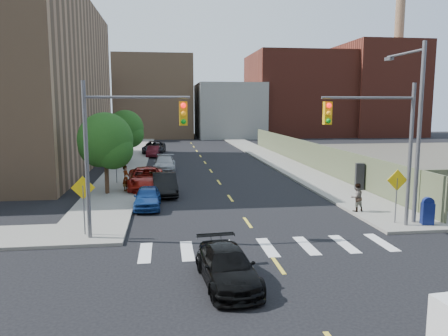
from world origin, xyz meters
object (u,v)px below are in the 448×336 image
object	(u,v)px
parked_car_white	(165,163)
parked_car_grey	(154,148)
parked_car_blue	(147,197)
parked_car_black	(165,184)
pedestrian_west	(126,178)
mailbox	(428,211)
parked_car_red	(146,178)
payphone	(359,176)
pedestrian_east	(357,197)
parked_car_silver	(165,163)
parked_car_maroon	(153,151)
black_sedan	(227,267)

from	to	relation	value
parked_car_white	parked_car_grey	world-z (taller)	parked_car_grey
parked_car_blue	parked_car_black	distance (m)	3.86
pedestrian_west	mailbox	bearing A→B (deg)	-108.01
parked_car_red	payphone	xyz separation A→B (m)	(14.70, -2.96, 0.30)
parked_car_grey	pedestrian_east	size ratio (longest dim) A/B	3.54
parked_car_blue	pedestrian_east	world-z (taller)	pedestrian_east
parked_car_grey	pedestrian_east	world-z (taller)	pedestrian_east
parked_car_white	parked_car_red	bearing A→B (deg)	-101.91
parked_car_silver	parked_car_grey	size ratio (longest dim) A/B	0.86
parked_car_silver	pedestrian_east	size ratio (longest dim) A/B	3.03
parked_car_grey	payphone	size ratio (longest dim) A/B	2.97
parked_car_maroon	mailbox	size ratio (longest dim) A/B	2.83
parked_car_red	parked_car_maroon	world-z (taller)	parked_car_red
parked_car_maroon	parked_car_grey	xyz separation A→B (m)	(0.00, 3.43, 0.13)
parked_car_black	pedestrian_east	xyz separation A→B (m)	(10.50, -6.65, 0.20)
parked_car_black	mailbox	distance (m)	16.03
parked_car_blue	black_sedan	xyz separation A→B (m)	(3.07, -11.46, -0.03)
parked_car_black	black_sedan	xyz separation A→B (m)	(2.07, -15.19, -0.12)
pedestrian_west	pedestrian_east	world-z (taller)	pedestrian_west
parked_car_red	parked_car_silver	size ratio (longest dim) A/B	1.19
payphone	mailbox	bearing A→B (deg)	-82.03
parked_car_red	mailbox	size ratio (longest dim) A/B	4.11
parked_car_blue	payphone	distance (m)	14.72
parked_car_maroon	payphone	xyz separation A→B (m)	(14.70, -23.12, 0.44)
parked_car_maroon	black_sedan	distance (m)	37.75
mailbox	payphone	world-z (taller)	payphone
parked_car_red	parked_car_grey	bearing A→B (deg)	87.06
parked_car_black	pedestrian_west	distance (m)	2.87
parked_car_red	payphone	world-z (taller)	payphone
parked_car_white	parked_car_maroon	size ratio (longest dim) A/B	1.09
parked_car_grey	pedestrian_west	xyz separation A→B (m)	(-1.33, -24.74, 0.26)
parked_car_grey	parked_car_blue	bearing A→B (deg)	-84.52
black_sedan	parked_car_maroon	bearing A→B (deg)	90.25
parked_car_blue	pedestrian_west	xyz separation A→B (m)	(-1.63, 4.84, 0.39)
parked_car_black	parked_car_red	bearing A→B (deg)	116.96
payphone	pedestrian_west	distance (m)	16.13
parked_car_black	parked_car_white	xyz separation A→B (m)	(0.00, 11.42, -0.01)
parked_car_blue	black_sedan	size ratio (longest dim) A/B	0.90
mailbox	pedestrian_east	world-z (taller)	pedestrian_east
parked_car_silver	mailbox	xyz separation A→B (m)	(12.80, -20.63, 0.13)
mailbox	black_sedan	bearing A→B (deg)	-142.69
parked_car_red	pedestrian_west	world-z (taller)	pedestrian_west
pedestrian_west	parked_car_grey	bearing A→B (deg)	13.81
parked_car_black	pedestrian_west	bearing A→B (deg)	154.09
parked_car_grey	pedestrian_west	distance (m)	24.77
parked_car_silver	payphone	distance (m)	17.79
parked_car_black	mailbox	bearing A→B (deg)	-40.10
mailbox	parked_car_red	bearing A→B (deg)	149.87
parked_car_white	parked_car_maroon	xyz separation A→B (m)	(-1.30, 10.98, -0.08)
parked_car_silver	black_sedan	size ratio (longest dim) A/B	1.12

